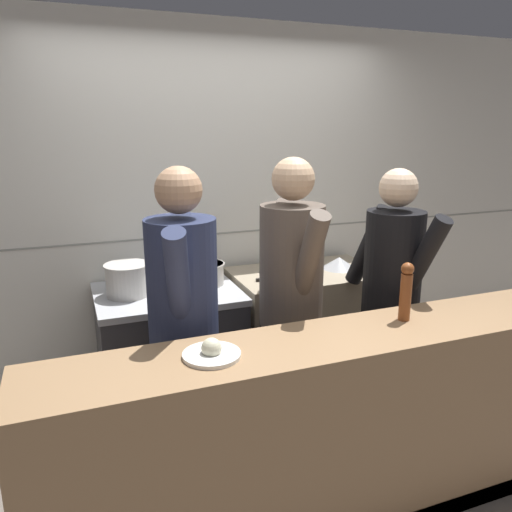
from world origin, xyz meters
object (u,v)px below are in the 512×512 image
chef_head_cook (184,319)px  chef_sous (291,297)px  stock_pot (127,279)px  mixing_bowl_steel (339,263)px  oven_range (170,354)px  plated_dish_main (212,352)px  pepper_mill (406,290)px  chefs_knife (279,279)px  chef_line (391,293)px  sauce_pot (206,273)px

chef_head_cook → chef_sous: 0.64m
stock_pot → chef_head_cook: (0.19, -0.69, -0.03)m
stock_pot → mixing_bowl_steel: (1.49, -0.01, -0.04)m
mixing_bowl_steel → stock_pot: bearing=179.6°
oven_range → chef_head_cook: bearing=-94.2°
plated_dish_main → chef_sous: 0.84m
pepper_mill → chef_sous: size_ratio=0.17×
chefs_knife → chef_line: chef_line is taller
chef_line → chef_sous: bearing=162.4°
pepper_mill → stock_pot: bearing=136.5°
chef_head_cook → chef_sous: chef_sous is taller
chefs_knife → chef_head_cook: bearing=-143.5°
stock_pot → chef_line: size_ratio=0.17×
chef_sous → oven_range: bearing=134.9°
chef_head_cook → chef_sous: bearing=23.5°
mixing_bowl_steel → chefs_knife: bearing=-168.3°
chef_head_cook → chef_line: chef_head_cook is taller
mixing_bowl_steel → plated_dish_main: bearing=-137.7°
chef_head_cook → stock_pot: bearing=122.2°
mixing_bowl_steel → chef_sous: bearing=-137.5°
stock_pot → chefs_knife: size_ratio=0.73×
sauce_pot → chef_line: size_ratio=0.15×
plated_dish_main → chef_head_cook: size_ratio=0.14×
pepper_mill → chefs_knife: bearing=102.6°
plated_dish_main → chef_head_cook: bearing=90.6°
sauce_pot → chef_sous: bearing=-64.8°
chef_sous → stock_pot: bearing=144.4°
mixing_bowl_steel → pepper_mill: 1.18m
sauce_pot → chef_line: chef_line is taller
sauce_pot → chefs_knife: (0.46, -0.16, -0.05)m
sauce_pot → chef_sous: size_ratio=0.14×
chef_head_cook → plated_dish_main: bearing=-72.5°
oven_range → chefs_knife: bearing=-8.8°
sauce_pot → chefs_knife: sauce_pot is taller
plated_dish_main → chef_head_cook: chef_head_cook is taller
pepper_mill → chef_head_cook: chef_head_cook is taller
chefs_knife → sauce_pot: bearing=160.6°
chefs_knife → plated_dish_main: (-0.77, -1.07, 0.08)m
mixing_bowl_steel → oven_range: bearing=179.8°
stock_pot → sauce_pot: 0.51m
mixing_bowl_steel → sauce_pot: bearing=176.9°
mixing_bowl_steel → chef_head_cook: 1.47m
oven_range → sauce_pot: sauce_pot is taller
sauce_pot → mixing_bowl_steel: (0.98, -0.05, -0.01)m
chefs_knife → chef_line: (0.49, -0.55, 0.02)m
chef_head_cook → chef_line: 1.27m
oven_range → chef_head_cook: chef_head_cook is taller
oven_range → plated_dish_main: plated_dish_main is taller
plated_dish_main → pepper_mill: size_ratio=0.83×
chefs_knife → chef_head_cook: size_ratio=0.22×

